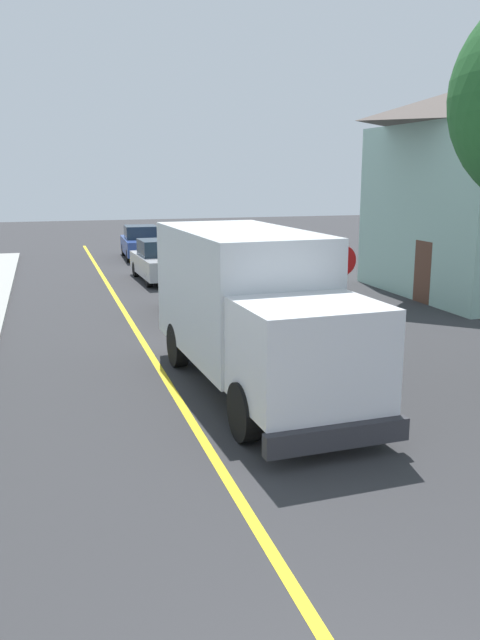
# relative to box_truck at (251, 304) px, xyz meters

# --- Properties ---
(centre_line_yellow) EXTENTS (0.16, 56.00, 0.01)m
(centre_line_yellow) POSITION_rel_box_truck_xyz_m (-1.60, 0.54, -1.76)
(centre_line_yellow) COLOR gold
(centre_line_yellow) RESTS_ON ground
(box_truck) EXTENTS (2.72, 7.28, 3.20)m
(box_truck) POSITION_rel_box_truck_xyz_m (0.00, 0.00, 0.00)
(box_truck) COLOR silver
(box_truck) RESTS_ON ground
(parked_car_near) EXTENTS (1.84, 4.41, 1.67)m
(parked_car_near) POSITION_rel_box_truck_xyz_m (0.60, 7.05, -0.97)
(parked_car_near) COLOR #4C564C
(parked_car_near) RESTS_ON ground
(parked_car_mid) EXTENTS (1.96, 4.46, 1.67)m
(parked_car_mid) POSITION_rel_box_truck_xyz_m (0.61, 14.18, -0.97)
(parked_car_mid) COLOR #B7B7BC
(parked_car_mid) RESTS_ON ground
(parked_car_far) EXTENTS (1.96, 4.46, 1.67)m
(parked_car_far) POSITION_rel_box_truck_xyz_m (0.91, 21.65, -0.97)
(parked_car_far) COLOR #2D4793
(parked_car_far) RESTS_ON ground
(stop_sign) EXTENTS (0.80, 0.10, 2.65)m
(stop_sign) POSITION_rel_box_truck_xyz_m (3.00, 2.14, 0.09)
(stop_sign) COLOR gray
(stop_sign) RESTS_ON ground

